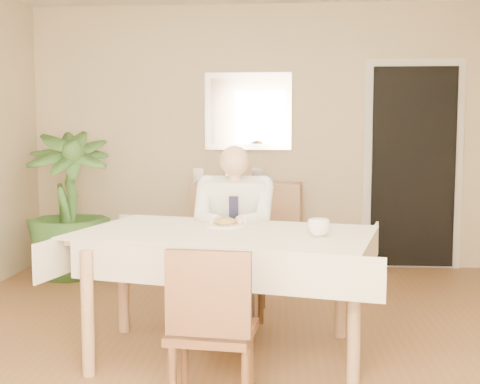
# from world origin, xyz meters

# --- Properties ---
(room) EXTENTS (5.00, 5.02, 2.60)m
(room) POSITION_xyz_m (0.00, 0.00, 1.30)
(room) COLOR brown
(room) RESTS_ON ground
(window) EXTENTS (1.34, 0.04, 1.44)m
(window) POSITION_xyz_m (0.00, -2.47, 1.45)
(window) COLOR beige
(window) RESTS_ON room
(doorway) EXTENTS (0.96, 0.07, 2.10)m
(doorway) POSITION_xyz_m (1.55, 2.46, 1.00)
(doorway) COLOR beige
(doorway) RESTS_ON ground
(mirror) EXTENTS (0.86, 0.04, 0.76)m
(mirror) POSITION_xyz_m (-0.07, 2.47, 1.55)
(mirror) COLOR silver
(mirror) RESTS_ON room
(dining_table) EXTENTS (1.95, 1.41, 0.75)m
(dining_table) POSITION_xyz_m (-0.06, -0.03, 0.67)
(dining_table) COLOR tan
(dining_table) RESTS_ON ground
(chair_far) EXTENTS (0.50, 0.50, 0.94)m
(chair_far) POSITION_xyz_m (-0.06, 0.86, 0.53)
(chair_far) COLOR #3F2315
(chair_far) RESTS_ON ground
(chair_near) EXTENTS (0.42, 0.43, 0.82)m
(chair_near) POSITION_xyz_m (-0.05, -0.85, 0.46)
(chair_near) COLOR #3F2315
(chair_near) RESTS_ON ground
(seated_man) EXTENTS (0.48, 0.72, 1.24)m
(seated_man) POSITION_xyz_m (-0.06, 0.56, 0.69)
(seated_man) COLOR white
(seated_man) RESTS_ON ground
(plate) EXTENTS (0.26, 0.26, 0.02)m
(plate) POSITION_xyz_m (-0.08, 0.15, 0.76)
(plate) COLOR white
(plate) RESTS_ON dining_table
(food) EXTENTS (0.14, 0.14, 0.06)m
(food) POSITION_xyz_m (-0.08, 0.15, 0.78)
(food) COLOR olive
(food) RESTS_ON dining_table
(knife) EXTENTS (0.01, 0.13, 0.01)m
(knife) POSITION_xyz_m (-0.04, 0.09, 0.78)
(knife) COLOR silver
(knife) RESTS_ON dining_table
(fork) EXTENTS (0.01, 0.13, 0.01)m
(fork) POSITION_xyz_m (-0.12, 0.09, 0.78)
(fork) COLOR silver
(fork) RESTS_ON dining_table
(coffee_mug) EXTENTS (0.15, 0.15, 0.10)m
(coffee_mug) POSITION_xyz_m (0.48, -0.16, 0.80)
(coffee_mug) COLOR white
(coffee_mug) RESTS_ON dining_table
(sideboard) EXTENTS (1.09, 0.47, 0.85)m
(sideboard) POSITION_xyz_m (-0.07, 2.32, 0.43)
(sideboard) COLOR tan
(sideboard) RESTS_ON ground
(photo_frame_left) EXTENTS (0.10, 0.02, 0.14)m
(photo_frame_left) POSITION_xyz_m (-0.56, 2.35, 0.92)
(photo_frame_left) COLOR silver
(photo_frame_left) RESTS_ON sideboard
(photo_frame_center) EXTENTS (0.10, 0.02, 0.14)m
(photo_frame_center) POSITION_xyz_m (-0.24, 2.40, 0.92)
(photo_frame_center) COLOR silver
(photo_frame_center) RESTS_ON sideboard
(photo_frame_right) EXTENTS (0.10, 0.02, 0.14)m
(photo_frame_right) POSITION_xyz_m (0.03, 2.33, 0.92)
(photo_frame_right) COLOR silver
(photo_frame_right) RESTS_ON sideboard
(potted_palm) EXTENTS (0.95, 0.95, 1.35)m
(potted_palm) POSITION_xyz_m (-1.70, 1.85, 0.68)
(potted_palm) COLOR #2C5420
(potted_palm) RESTS_ON ground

